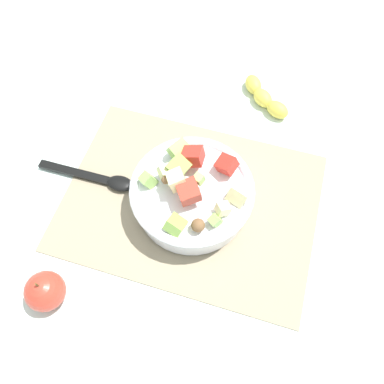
% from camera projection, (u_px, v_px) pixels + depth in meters
% --- Properties ---
extents(ground_plane, '(2.40, 2.40, 0.00)m').
position_uv_depth(ground_plane, '(190.00, 202.00, 0.79)').
color(ground_plane, silver).
extents(placemat, '(0.51, 0.38, 0.01)m').
position_uv_depth(placemat, '(190.00, 201.00, 0.79)').
color(placemat, gray).
rests_on(placemat, ground_plane).
extents(salad_bowl, '(0.24, 0.24, 0.12)m').
position_uv_depth(salad_bowl, '(192.00, 194.00, 0.75)').
color(salad_bowl, white).
rests_on(salad_bowl, placemat).
extents(serving_spoon, '(0.21, 0.04, 0.01)m').
position_uv_depth(serving_spoon, '(101.00, 179.00, 0.81)').
color(serving_spoon, black).
rests_on(serving_spoon, placemat).
extents(whole_apple, '(0.07, 0.07, 0.08)m').
position_uv_depth(whole_apple, '(45.00, 291.00, 0.67)').
color(whole_apple, '#BC3828').
rests_on(whole_apple, ground_plane).
extents(banana_whole, '(0.13, 0.12, 0.04)m').
position_uv_depth(banana_whole, '(264.00, 97.00, 0.91)').
color(banana_whole, yellow).
rests_on(banana_whole, ground_plane).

